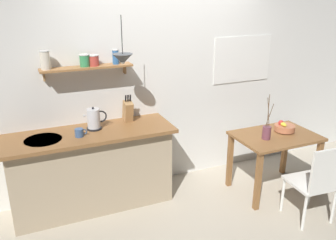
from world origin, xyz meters
TOP-DOWN VIEW (x-y plane):
  - ground_plane at (0.00, 0.00)m, footprint 14.00×14.00m
  - back_wall at (0.20, 0.65)m, footprint 6.80×0.11m
  - kitchen_counter at (-1.00, 0.32)m, footprint 1.83×0.63m
  - wall_shelf at (-0.98, 0.49)m, footprint 0.98×0.20m
  - dining_table at (1.11, -0.20)m, footprint 0.97×0.68m
  - dining_chair_near at (1.09, -0.91)m, footprint 0.46×0.46m
  - fruit_bowl at (1.27, -0.15)m, footprint 0.25×0.25m
  - twig_vase at (0.92, -0.25)m, footprint 0.10×0.10m
  - electric_kettle at (-0.93, 0.37)m, footprint 0.26×0.16m
  - knife_block at (-0.52, 0.45)m, footprint 0.10×0.18m
  - coffee_mug_by_sink at (-1.12, 0.21)m, footprint 0.13×0.09m
  - pendant_lamp at (-0.63, 0.16)m, footprint 0.21×0.21m

SIDE VIEW (x-z plane):
  - ground_plane at x=0.00m, z-range 0.00..0.00m
  - kitchen_counter at x=-1.00m, z-range 0.01..0.93m
  - dining_chair_near at x=1.09m, z-range 0.05..0.95m
  - dining_table at x=1.11m, z-range 0.24..0.98m
  - fruit_bowl at x=1.27m, z-range 0.72..0.86m
  - twig_vase at x=0.92m, z-range 0.56..1.09m
  - coffee_mug_by_sink at x=-1.12m, z-range 0.93..1.01m
  - electric_kettle at x=-0.93m, z-range 0.91..1.17m
  - knife_block at x=-0.52m, z-range 0.89..1.22m
  - back_wall at x=0.20m, z-range 0.00..2.70m
  - wall_shelf at x=-0.98m, z-range 1.47..1.80m
  - pendant_lamp at x=-0.63m, z-range 1.47..1.95m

